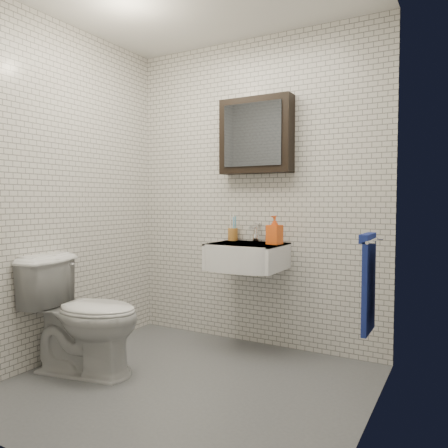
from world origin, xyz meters
name	(u,v)px	position (x,y,z in m)	size (l,w,h in m)	color
ground	(186,385)	(0.00, 0.00, 0.01)	(2.20, 2.00, 0.01)	#52555A
room_shell	(185,155)	(0.00, 0.00, 1.47)	(2.22, 2.02, 2.51)	silver
washbasin	(245,256)	(0.05, 0.73, 0.76)	(0.55, 0.50, 0.20)	white
faucet	(256,233)	(0.05, 0.93, 0.92)	(0.06, 0.20, 0.15)	silver
mirror_cabinet	(256,136)	(0.05, 0.93, 1.70)	(0.60, 0.15, 0.60)	black
towel_rail	(369,279)	(1.04, 0.35, 0.72)	(0.09, 0.30, 0.58)	silver
toothbrush_cup	(233,234)	(-0.16, 0.94, 0.91)	(0.10, 0.10, 0.23)	#AF702B
soap_bottle	(275,230)	(0.27, 0.80, 0.96)	(0.10, 0.10, 0.22)	orange
toilet	(84,315)	(-0.74, -0.15, 0.40)	(0.45, 0.79, 0.81)	silver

